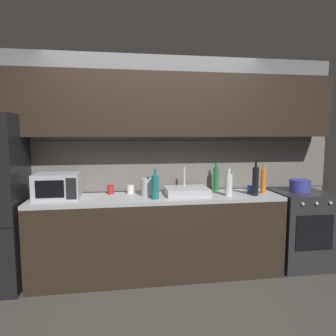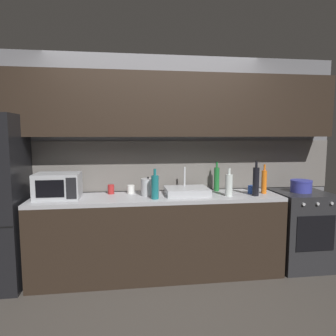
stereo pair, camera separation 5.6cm
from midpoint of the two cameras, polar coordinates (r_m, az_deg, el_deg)
The scene contains 16 objects.
ground_plane at distance 2.88m, azimuth 0.90°, elevation -26.88°, with size 10.00×10.00×0.00m, color #3D3833.
back_wall at distance 3.60m, azimuth -1.95°, elevation 5.90°, with size 4.47×0.44×2.50m.
counter_run at distance 3.49m, azimuth -1.37°, elevation -12.51°, with size 2.73×0.60×0.90m.
oven_range at distance 4.04m, azimuth 23.87°, elevation -10.41°, with size 0.60×0.62×0.90m.
microwave at distance 3.42m, azimuth -19.49°, elevation -3.16°, with size 0.46×0.35×0.27m.
sink_basin at distance 3.44m, azimuth 3.99°, elevation -4.32°, with size 0.48×0.38×0.30m.
kettle at distance 3.37m, azimuth -3.25°, elevation -3.59°, with size 0.19×0.16×0.21m.
wine_bottle_dark at distance 3.49m, azimuth 16.58°, elevation -2.39°, with size 0.07×0.07×0.38m.
wine_bottle_orange at distance 3.66m, azimuth 17.98°, elevation -2.42°, with size 0.06×0.06×0.34m.
wine_bottle_green at distance 3.69m, azimuth 9.52°, elevation -2.00°, with size 0.06×0.06×0.35m.
wine_bottle_clear at distance 3.41m, azimuth 11.80°, elevation -3.08°, with size 0.08×0.08×0.31m.
wine_bottle_teal at distance 3.19m, azimuth -1.96°, elevation -3.52°, with size 0.08×0.08×0.32m.
mug_red at distance 3.53m, azimuth -10.19°, elevation -3.95°, with size 0.07×0.07×0.11m, color #A82323.
mug_white at distance 3.52m, azimuth -6.53°, elevation -3.99°, with size 0.08×0.08×0.10m, color silver.
mug_blue at distance 3.64m, azimuth 15.82°, elevation -3.90°, with size 0.08×0.08×0.09m, color #234299.
cooking_pot at distance 3.92m, azimuth 24.05°, elevation -3.10°, with size 0.24×0.24×0.14m.
Camera 2 is at (-0.34, -2.38, 1.58)m, focal length 32.53 mm.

